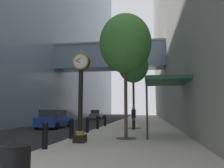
# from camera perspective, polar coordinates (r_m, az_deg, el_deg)

# --- Properties ---
(ground_plane) EXTENTS (110.00, 110.00, 0.00)m
(ground_plane) POSITION_cam_1_polar(r_m,az_deg,el_deg) (29.81, 0.98, -9.77)
(ground_plane) COLOR black
(ground_plane) RESTS_ON ground
(sidewalk_right) EXTENTS (6.49, 80.00, 0.14)m
(sidewalk_right) POSITION_cam_1_polar(r_m,az_deg,el_deg) (32.52, 7.50, -9.33)
(sidewalk_right) COLOR beige
(sidewalk_right) RESTS_ON ground
(building_block_left) EXTENTS (23.44, 80.00, 38.94)m
(building_block_left) POSITION_cam_1_polar(r_m,az_deg,el_deg) (40.42, -16.73, 19.76)
(building_block_left) COLOR slate
(building_block_left) RESTS_ON ground
(street_clock) EXTENTS (0.84, 0.55, 4.41)m
(street_clock) POSITION_cam_1_polar(r_m,az_deg,el_deg) (10.77, -8.02, -1.75)
(street_clock) COLOR black
(street_clock) RESTS_ON sidewalk_right
(bollard_second) EXTENTS (0.24, 0.24, 1.06)m
(bollard_second) POSITION_cam_1_polar(r_m,az_deg,el_deg) (9.35, -16.72, -12.25)
(bollard_second) COLOR black
(bollard_second) RESTS_ON sidewalk_right
(bollard_third) EXTENTS (0.24, 0.24, 1.06)m
(bollard_third) POSITION_cam_1_polar(r_m,az_deg,el_deg) (12.20, -10.27, -11.02)
(bollard_third) COLOR black
(bollard_third) RESTS_ON sidewalk_right
(bollard_fourth) EXTENTS (0.24, 0.24, 1.06)m
(bollard_fourth) POSITION_cam_1_polar(r_m,az_deg,el_deg) (15.15, -6.33, -10.20)
(bollard_fourth) COLOR black
(bollard_fourth) RESTS_ON sidewalk_right
(bollard_fifth) EXTENTS (0.24, 0.24, 1.06)m
(bollard_fifth) POSITION_cam_1_polar(r_m,az_deg,el_deg) (18.15, -3.69, -9.62)
(bollard_fifth) COLOR black
(bollard_fifth) RESTS_ON sidewalk_right
(bollard_sixth) EXTENTS (0.24, 0.24, 1.06)m
(bollard_sixth) POSITION_cam_1_polar(r_m,az_deg,el_deg) (21.17, -1.81, -9.19)
(bollard_sixth) COLOR black
(bollard_sixth) RESTS_ON sidewalk_right
(street_tree_near) EXTENTS (2.88, 2.88, 6.84)m
(street_tree_near) POSITION_cam_1_polar(r_m,az_deg,el_deg) (12.63, 3.44, 10.21)
(street_tree_near) COLOR #333335
(street_tree_near) RESTS_ON sidewalk_right
(street_tree_mid_near) EXTENTS (2.57, 2.57, 6.75)m
(street_tree_mid_near) POSITION_cam_1_polar(r_m,az_deg,el_deg) (19.08, 5.44, 4.69)
(street_tree_mid_near) COLOR #333335
(street_tree_mid_near) RESTS_ON sidewalk_right
(trash_bin) EXTENTS (0.53, 0.53, 1.05)m
(trash_bin) POSITION_cam_1_polar(r_m,az_deg,el_deg) (4.37, -23.68, -19.07)
(trash_bin) COLOR black
(trash_bin) RESTS_ON sidewalk_right
(pedestrian_walking) EXTENTS (0.39, 0.49, 1.79)m
(pedestrian_walking) POSITION_cam_1_polar(r_m,az_deg,el_deg) (17.58, 5.54, -8.41)
(pedestrian_walking) COLOR #23232D
(pedestrian_walking) RESTS_ON sidewalk_right
(storefront_awning) EXTENTS (2.40, 3.60, 3.30)m
(storefront_awning) POSITION_cam_1_polar(r_m,az_deg,el_deg) (13.51, 13.40, 0.49)
(storefront_awning) COLOR #235138
(storefront_awning) RESTS_ON sidewalk_right
(car_grey_near) EXTENTS (2.07, 4.42, 1.64)m
(car_grey_near) POSITION_cam_1_polar(r_m,az_deg,el_deg) (39.90, -3.99, -7.80)
(car_grey_near) COLOR slate
(car_grey_near) RESTS_ON ground
(car_blue_mid) EXTENTS (2.10, 4.24, 1.65)m
(car_blue_mid) POSITION_cam_1_polar(r_m,az_deg,el_deg) (21.22, -14.64, -8.69)
(car_blue_mid) COLOR navy
(car_blue_mid) RESTS_ON ground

